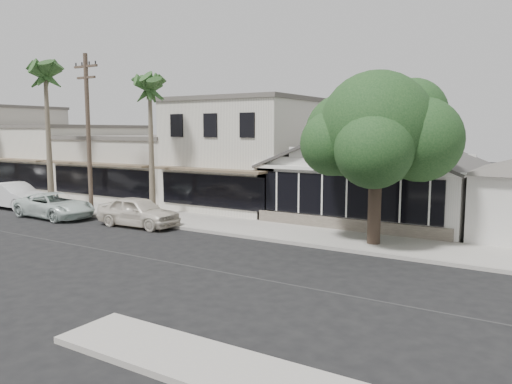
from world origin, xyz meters
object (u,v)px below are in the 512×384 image
Objects in this scene: car_0 at (138,212)px; car_2 at (55,205)px; car_1 at (14,196)px; utility_pole at (88,131)px; shade_tree at (377,132)px.

car_0 is 0.90× the size of car_2.
utility_pole is at bearing -83.84° from car_1.
car_0 is 0.62× the size of shade_tree.
car_2 is 0.69× the size of shade_tree.
utility_pole reaches higher than car_1.
car_2 is at bearing -170.66° from shade_tree.
car_2 is at bearing -98.53° from car_1.
car_1 is (-6.28, -0.69, -3.98)m from utility_pole.
car_2 is (-5.78, -0.62, -0.07)m from car_0.
shade_tree is at bearing -81.74° from car_0.
car_0 is at bearing -90.74° from car_1.
car_0 is at bearing -10.21° from utility_pole.
car_0 reaches higher than car_2.
utility_pole is at bearing 77.11° from car_0.
shade_tree is (15.97, 1.41, -0.02)m from utility_pole.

